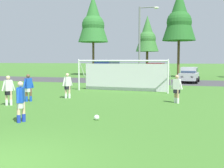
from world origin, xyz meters
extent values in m
plane|color=#3D7028|center=(0.00, 15.00, 0.00)|extent=(400.00, 400.00, 0.00)
cube|color=#3D3D3F|center=(0.00, 27.42, 0.00)|extent=(52.00, 8.40, 0.01)
sphere|color=white|center=(0.54, 5.44, 0.11)|extent=(0.22, 0.22, 0.22)
sphere|color=black|center=(0.54, 5.44, 0.12)|extent=(0.08, 0.08, 0.08)
sphere|color=red|center=(0.60, 5.44, 0.11)|extent=(0.07, 0.07, 0.07)
cylinder|color=white|center=(2.25, 15.90, 1.22)|extent=(0.12, 0.12, 2.44)
cylinder|color=white|center=(-5.06, 16.14, 1.22)|extent=(0.12, 0.12, 2.44)
cylinder|color=white|center=(-1.41, 16.02, 2.44)|extent=(7.32, 0.36, 0.12)
cylinder|color=white|center=(2.28, 16.80, 1.34)|extent=(0.15, 1.95, 2.46)
cylinder|color=white|center=(-5.03, 17.04, 1.34)|extent=(0.15, 1.95, 2.46)
cube|color=silver|center=(-1.37, 17.02, 1.10)|extent=(6.95, 0.26, 2.20)
cylinder|color=tan|center=(3.37, 11.15, 0.40)|extent=(0.14, 0.14, 0.80)
cylinder|color=tan|center=(3.21, 11.32, 0.40)|extent=(0.14, 0.14, 0.80)
cylinder|color=white|center=(3.37, 11.15, 0.16)|extent=(0.15, 0.15, 0.32)
cylinder|color=white|center=(3.21, 11.32, 0.16)|extent=(0.15, 0.15, 0.32)
cube|color=black|center=(3.29, 11.23, 0.72)|extent=(0.39, 0.31, 0.28)
cube|color=silver|center=(3.29, 11.23, 1.10)|extent=(0.43, 0.34, 0.60)
sphere|color=tan|center=(3.29, 11.23, 1.53)|extent=(0.22, 0.22, 0.22)
cylinder|color=silver|center=(3.52, 11.13, 1.08)|extent=(0.25, 0.15, 0.55)
cylinder|color=silver|center=(3.06, 11.34, 1.08)|extent=(0.25, 0.15, 0.55)
cylinder|color=beige|center=(-2.17, 4.27, 0.40)|extent=(0.14, 0.14, 0.80)
cylinder|color=beige|center=(-2.23, 4.03, 0.40)|extent=(0.14, 0.14, 0.80)
cylinder|color=#1E38B7|center=(-2.17, 4.27, 0.16)|extent=(0.15, 0.15, 0.32)
cylinder|color=#1E38B7|center=(-2.23, 4.03, 0.16)|extent=(0.15, 0.15, 0.32)
cube|color=silver|center=(-2.20, 4.15, 0.72)|extent=(0.33, 0.40, 0.28)
cube|color=blue|center=(-2.20, 4.15, 1.10)|extent=(0.36, 0.44, 0.60)
sphere|color=beige|center=(-2.20, 4.15, 1.53)|extent=(0.22, 0.22, 0.22)
cylinder|color=blue|center=(-2.25, 4.40, 1.08)|extent=(0.17, 0.25, 0.55)
cylinder|color=blue|center=(-2.15, 3.90, 1.08)|extent=(0.17, 0.25, 0.55)
cylinder|color=beige|center=(-3.60, 11.34, 0.40)|extent=(0.14, 0.14, 0.80)
cylinder|color=beige|center=(-3.79, 11.21, 0.40)|extent=(0.14, 0.14, 0.80)
cylinder|color=white|center=(-3.60, 11.34, 0.16)|extent=(0.15, 0.15, 0.32)
cylinder|color=white|center=(-3.79, 11.21, 0.16)|extent=(0.15, 0.15, 0.32)
cube|color=black|center=(-3.69, 11.28, 0.72)|extent=(0.35, 0.40, 0.28)
cube|color=silver|center=(-3.69, 11.28, 1.10)|extent=(0.39, 0.45, 0.60)
sphere|color=beige|center=(-3.69, 11.28, 1.53)|extent=(0.22, 0.22, 0.22)
cylinder|color=silver|center=(-3.54, 11.48, 1.08)|extent=(0.18, 0.25, 0.55)
cylinder|color=silver|center=(-3.84, 11.07, 1.08)|extent=(0.18, 0.25, 0.55)
cylinder|color=beige|center=(-5.33, 7.66, 0.40)|extent=(0.14, 0.14, 0.80)
cylinder|color=beige|center=(-5.53, 7.54, 0.40)|extent=(0.14, 0.14, 0.80)
cylinder|color=white|center=(-5.33, 7.66, 0.16)|extent=(0.15, 0.15, 0.32)
cylinder|color=white|center=(-5.53, 7.54, 0.16)|extent=(0.15, 0.15, 0.32)
cube|color=black|center=(-5.43, 7.60, 0.72)|extent=(0.36, 0.40, 0.28)
cube|color=silver|center=(-5.43, 7.60, 1.10)|extent=(0.40, 0.45, 0.60)
sphere|color=beige|center=(-5.43, 7.60, 1.53)|extent=(0.22, 0.22, 0.22)
cylinder|color=silver|center=(-5.27, 7.80, 1.08)|extent=(0.19, 0.24, 0.55)
cylinder|color=silver|center=(-5.59, 7.40, 1.08)|extent=(0.19, 0.24, 0.55)
cylinder|color=brown|center=(-5.18, 9.32, 0.40)|extent=(0.14, 0.14, 0.80)
cylinder|color=brown|center=(-5.37, 9.18, 0.40)|extent=(0.14, 0.14, 0.80)
cylinder|color=blue|center=(-5.18, 9.32, 0.16)|extent=(0.15, 0.15, 0.32)
cylinder|color=blue|center=(-5.37, 9.18, 0.16)|extent=(0.15, 0.15, 0.32)
cube|color=silver|center=(-5.27, 9.25, 0.72)|extent=(0.32, 0.39, 0.28)
cube|color=blue|center=(-5.27, 9.25, 1.10)|extent=(0.35, 0.44, 0.60)
sphere|color=brown|center=(-5.27, 9.25, 1.53)|extent=(0.22, 0.22, 0.22)
cylinder|color=blue|center=(-5.16, 9.48, 1.08)|extent=(0.16, 0.25, 0.55)
cylinder|color=blue|center=(-5.39, 9.03, 1.08)|extent=(0.16, 0.25, 0.55)
cube|color=navy|center=(-6.72, 28.30, 0.87)|extent=(2.19, 4.89, 1.10)
cube|color=navy|center=(-6.71, 28.50, 1.97)|extent=(2.00, 4.18, 1.10)
cube|color=#28384C|center=(-6.81, 26.53, 1.95)|extent=(1.69, 0.54, 0.91)
cube|color=#28384C|center=(-5.80, 28.45, 1.97)|extent=(0.21, 3.48, 0.77)
cube|color=white|center=(-6.30, 25.92, 0.92)|extent=(0.28, 0.09, 0.20)
cube|color=white|center=(-7.38, 25.97, 0.92)|extent=(0.28, 0.09, 0.20)
cube|color=#B21414|center=(-6.07, 30.63, 0.92)|extent=(0.28, 0.09, 0.20)
cube|color=#B21414|center=(-7.15, 30.68, 0.92)|extent=(0.28, 0.09, 0.20)
cylinder|color=black|center=(-5.82, 26.77, 0.32)|extent=(0.27, 0.65, 0.64)
cylinder|color=black|center=(-7.77, 26.86, 0.32)|extent=(0.27, 0.65, 0.64)
cylinder|color=black|center=(-5.67, 29.74, 0.32)|extent=(0.27, 0.65, 0.64)
cylinder|color=black|center=(-7.63, 29.83, 0.32)|extent=(0.27, 0.65, 0.64)
cube|color=black|center=(-3.46, 28.04, 0.70)|extent=(2.00, 4.28, 0.76)
cube|color=black|center=(-3.46, 28.19, 1.40)|extent=(1.75, 2.18, 0.64)
cube|color=#28384C|center=(-3.42, 27.22, 1.38)|extent=(1.54, 0.39, 0.55)
cube|color=#28384C|center=(-2.63, 28.23, 1.40)|extent=(0.12, 1.78, 0.45)
cube|color=white|center=(-2.86, 26.01, 0.75)|extent=(0.28, 0.09, 0.20)
cube|color=white|center=(-3.85, 25.96, 0.75)|extent=(0.28, 0.09, 0.20)
cube|color=#B21414|center=(-3.06, 30.12, 0.75)|extent=(0.28, 0.09, 0.20)
cube|color=#B21414|center=(-4.05, 30.08, 0.75)|extent=(0.28, 0.09, 0.20)
cylinder|color=black|center=(-2.49, 26.79, 0.32)|extent=(0.27, 0.65, 0.64)
cylinder|color=black|center=(-4.29, 26.70, 0.32)|extent=(0.27, 0.65, 0.64)
cylinder|color=black|center=(-2.62, 29.39, 0.32)|extent=(0.27, 0.65, 0.64)
cylinder|color=black|center=(-4.42, 29.30, 0.32)|extent=(0.27, 0.65, 0.64)
cube|color=maroon|center=(-0.67, 28.54, 0.82)|extent=(1.96, 4.62, 1.00)
cube|color=maroon|center=(-0.67, 28.74, 1.74)|extent=(1.79, 3.02, 0.84)
cube|color=#28384C|center=(-0.65, 27.32, 1.72)|extent=(1.62, 0.40, 0.71)
cube|color=#28384C|center=(0.21, 28.76, 1.74)|extent=(0.07, 2.55, 0.59)
cube|color=white|center=(-0.11, 26.29, 0.87)|extent=(0.28, 0.08, 0.20)
cube|color=white|center=(-1.16, 26.28, 0.87)|extent=(0.28, 0.08, 0.20)
cube|color=#B21414|center=(-0.17, 30.81, 0.87)|extent=(0.28, 0.08, 0.20)
cube|color=#B21414|center=(-1.22, 30.80, 0.87)|extent=(0.28, 0.08, 0.20)
cylinder|color=black|center=(0.30, 27.13, 0.32)|extent=(0.25, 0.64, 0.64)
cylinder|color=black|center=(-1.60, 27.11, 0.32)|extent=(0.25, 0.64, 0.64)
cylinder|color=black|center=(0.26, 29.98, 0.32)|extent=(0.25, 0.64, 0.64)
cylinder|color=black|center=(-1.64, 29.96, 0.32)|extent=(0.25, 0.64, 0.64)
cube|color=#B2B2BC|center=(3.27, 27.12, 0.70)|extent=(2.05, 4.30, 0.76)
cube|color=#B2B2BC|center=(3.28, 27.27, 1.40)|extent=(1.78, 2.19, 0.64)
cube|color=#28384C|center=(3.22, 26.30, 1.38)|extent=(1.55, 0.41, 0.55)
cube|color=#28384C|center=(4.12, 27.22, 1.40)|extent=(0.15, 1.78, 0.45)
cube|color=white|center=(3.64, 25.03, 0.75)|extent=(0.28, 0.10, 0.20)
cube|color=white|center=(2.65, 25.09, 0.75)|extent=(0.28, 0.10, 0.20)
cube|color=#B21414|center=(3.89, 29.14, 0.75)|extent=(0.28, 0.10, 0.20)
cube|color=#B21414|center=(2.90, 29.20, 0.75)|extent=(0.28, 0.10, 0.20)
cylinder|color=black|center=(4.09, 25.76, 0.32)|extent=(0.28, 0.65, 0.64)
cylinder|color=black|center=(2.30, 25.87, 0.32)|extent=(0.28, 0.65, 0.64)
cylinder|color=black|center=(4.25, 28.36, 0.32)|extent=(0.28, 0.65, 0.64)
cylinder|color=black|center=(2.45, 28.47, 0.32)|extent=(0.28, 0.65, 0.64)
cylinder|color=brown|center=(-12.62, 38.80, 2.74)|extent=(0.36, 0.36, 5.48)
cone|color=#2D702D|center=(-12.62, 38.80, 9.31)|extent=(4.93, 4.93, 7.67)
sphere|color=#2D702D|center=(-12.62, 38.80, 8.16)|extent=(3.70, 3.70, 3.70)
cylinder|color=brown|center=(-3.29, 37.02, 1.89)|extent=(0.36, 0.36, 3.79)
cone|color=#387533|center=(-3.29, 37.02, 6.44)|extent=(3.41, 3.41, 5.30)
sphere|color=#387533|center=(-3.29, 37.02, 5.65)|extent=(2.56, 2.56, 2.56)
cylinder|color=brown|center=(1.27, 37.39, 2.67)|extent=(0.36, 0.36, 5.33)
cone|color=#236023|center=(1.27, 37.39, 9.07)|extent=(4.80, 4.80, 7.47)
sphere|color=#236023|center=(1.27, 37.39, 7.95)|extent=(3.60, 3.60, 3.60)
cylinder|color=slate|center=(-1.24, 21.96, 3.80)|extent=(0.18, 0.18, 7.61)
cylinder|color=slate|center=(-1.24, 21.96, 0.15)|extent=(0.32, 0.32, 0.30)
cylinder|color=slate|center=(-0.44, 21.96, 7.51)|extent=(1.60, 0.10, 0.10)
ellipsoid|color=white|center=(0.36, 21.96, 7.43)|extent=(0.48, 0.28, 0.20)
camera|label=1|loc=(4.67, -5.48, 2.47)|focal=45.79mm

